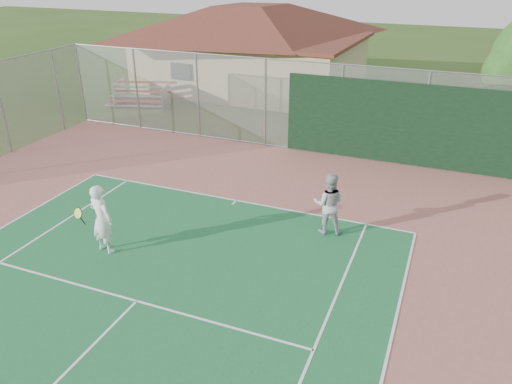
{
  "coord_description": "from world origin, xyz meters",
  "views": [
    {
      "loc": [
        5.88,
        -0.99,
        7.04
      ],
      "look_at": [
        1.39,
        10.12,
        1.34
      ],
      "focal_mm": 35.0,
      "sensor_mm": 36.0,
      "label": 1
    }
  ],
  "objects_px": {
    "bleachers": "(142,94)",
    "player_white_front": "(101,219)",
    "clubhouse": "(251,39)",
    "player_grey_back": "(329,204)"
  },
  "relations": [
    {
      "from": "clubhouse",
      "to": "bleachers",
      "type": "distance_m",
      "value": 7.04
    },
    {
      "from": "clubhouse",
      "to": "player_white_front",
      "type": "bearing_deg",
      "value": -77.17
    },
    {
      "from": "bleachers",
      "to": "player_white_front",
      "type": "xyz_separation_m",
      "value": [
        7.08,
        -12.36,
        0.35
      ]
    },
    {
      "from": "bleachers",
      "to": "player_grey_back",
      "type": "xyz_separation_m",
      "value": [
        12.22,
        -9.22,
        0.28
      ]
    },
    {
      "from": "bleachers",
      "to": "player_white_front",
      "type": "distance_m",
      "value": 14.25
    },
    {
      "from": "bleachers",
      "to": "player_white_front",
      "type": "relative_size",
      "value": 1.85
    },
    {
      "from": "player_white_front",
      "to": "clubhouse",
      "type": "bearing_deg",
      "value": -69.43
    },
    {
      "from": "clubhouse",
      "to": "player_white_front",
      "type": "relative_size",
      "value": 6.94
    },
    {
      "from": "bleachers",
      "to": "player_grey_back",
      "type": "height_order",
      "value": "player_grey_back"
    },
    {
      "from": "player_white_front",
      "to": "player_grey_back",
      "type": "distance_m",
      "value": 6.02
    }
  ]
}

